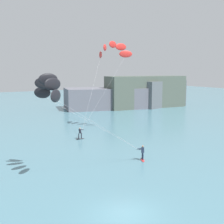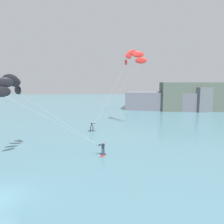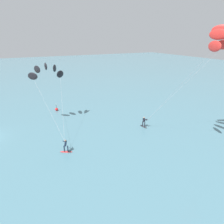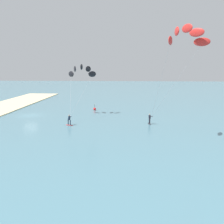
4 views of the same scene
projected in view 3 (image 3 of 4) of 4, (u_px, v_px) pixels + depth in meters
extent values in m
ellipsoid|color=red|center=(66.00, 152.00, 24.47)|extent=(1.02, 1.49, 0.08)
cube|color=black|center=(70.00, 151.00, 24.44)|extent=(0.39, 0.38, 0.02)
cylinder|color=#192338|center=(64.00, 149.00, 24.32)|extent=(0.14, 0.14, 0.78)
cylinder|color=#192338|center=(68.00, 149.00, 24.31)|extent=(0.14, 0.14, 0.78)
cube|color=#192338|center=(66.00, 144.00, 24.07)|extent=(0.42, 0.42, 0.63)
sphere|color=#9E7051|center=(65.00, 141.00, 23.92)|extent=(0.20, 0.20, 0.20)
cylinder|color=black|center=(64.00, 141.00, 24.48)|extent=(0.55, 0.04, 0.03)
cylinder|color=#192338|center=(64.00, 142.00, 24.20)|extent=(0.60, 0.29, 0.15)
cylinder|color=#192338|center=(66.00, 141.00, 24.28)|extent=(0.59, 0.32, 0.15)
ellipsoid|color=black|center=(60.00, 74.00, 31.34)|extent=(1.45, 1.50, 1.10)
ellipsoid|color=black|center=(55.00, 68.00, 30.70)|extent=(1.74, 1.01, 1.10)
ellipsoid|color=black|center=(46.00, 66.00, 30.07)|extent=(1.78, 0.37, 1.10)
ellipsoid|color=black|center=(37.00, 69.00, 29.69)|extent=(1.76, 0.93, 1.10)
ellipsoid|color=black|center=(33.00, 76.00, 29.73)|extent=(1.50, 1.45, 1.10)
cylinder|color=#B2B2B7|center=(62.00, 104.00, 27.97)|extent=(9.79, 2.32, 6.14)
cylinder|color=#B2B2B7|center=(47.00, 106.00, 27.16)|extent=(9.90, 1.78, 6.14)
ellipsoid|color=#333338|center=(143.00, 127.00, 31.28)|extent=(1.54, 0.60, 0.08)
cube|color=black|center=(142.00, 125.00, 31.58)|extent=(0.32, 0.33, 0.02)
cylinder|color=black|center=(145.00, 125.00, 30.96)|extent=(0.14, 0.14, 0.78)
cylinder|color=black|center=(143.00, 124.00, 31.30)|extent=(0.14, 0.14, 0.78)
cube|color=black|center=(144.00, 120.00, 30.89)|extent=(0.37, 0.35, 0.63)
sphere|color=tan|center=(144.00, 118.00, 30.74)|extent=(0.20, 0.20, 0.20)
cylinder|color=black|center=(147.00, 120.00, 30.52)|extent=(0.50, 0.27, 0.03)
cylinder|color=black|center=(146.00, 119.00, 30.75)|extent=(0.47, 0.51, 0.15)
cylinder|color=black|center=(145.00, 120.00, 30.59)|extent=(0.61, 0.14, 0.15)
ellipsoid|color=red|center=(215.00, 46.00, 20.26)|extent=(2.10, 0.97, 1.10)
ellipsoid|color=red|center=(218.00, 34.00, 20.53)|extent=(2.13, 0.47, 1.10)
ellipsoid|color=red|center=(222.00, 30.00, 21.52)|extent=(2.03, 1.23, 1.10)
ellipsoid|color=red|center=(224.00, 34.00, 22.82)|extent=(1.62, 1.81, 1.10)
ellipsoid|color=red|center=(223.00, 45.00, 23.90)|extent=(0.97, 2.10, 1.10)
cylinder|color=#B2B2B7|center=(174.00, 92.00, 25.45)|extent=(8.34, 1.49, 10.74)
cylinder|color=#B2B2B7|center=(180.00, 88.00, 27.26)|extent=(6.16, 5.83, 10.74)
sphere|color=red|center=(57.00, 109.00, 37.99)|extent=(0.56, 0.56, 0.56)
cylinder|color=#262628|center=(56.00, 106.00, 37.77)|extent=(0.06, 0.06, 0.70)
sphere|color=#F2F2CC|center=(56.00, 104.00, 37.62)|extent=(0.12, 0.12, 0.12)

